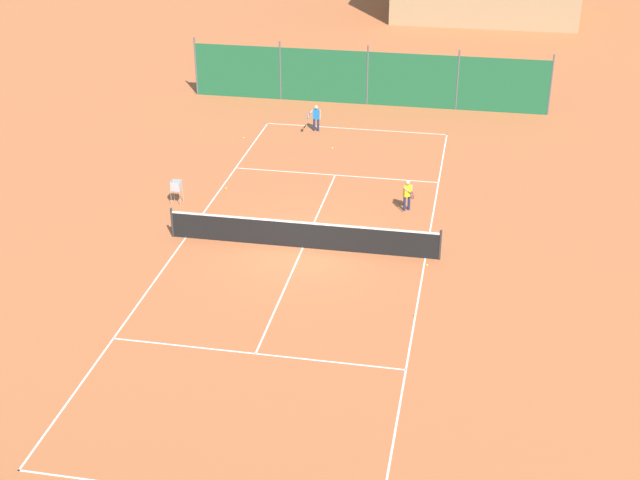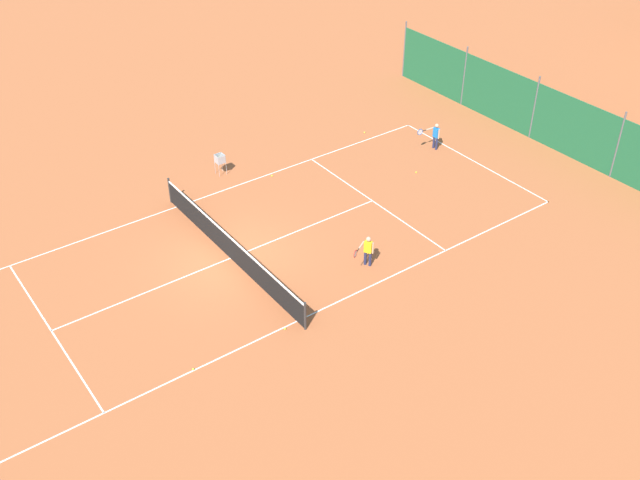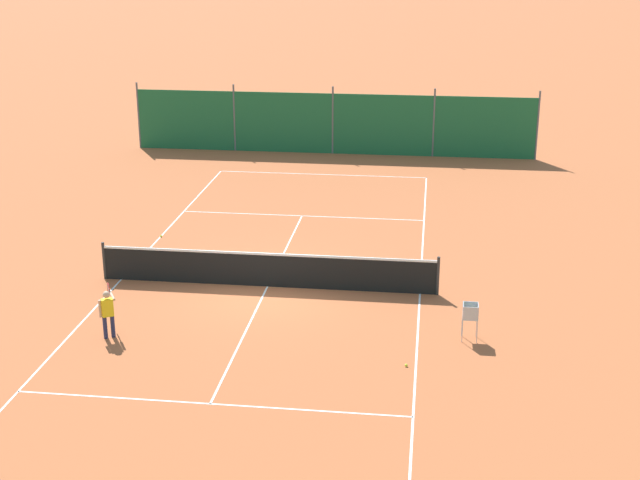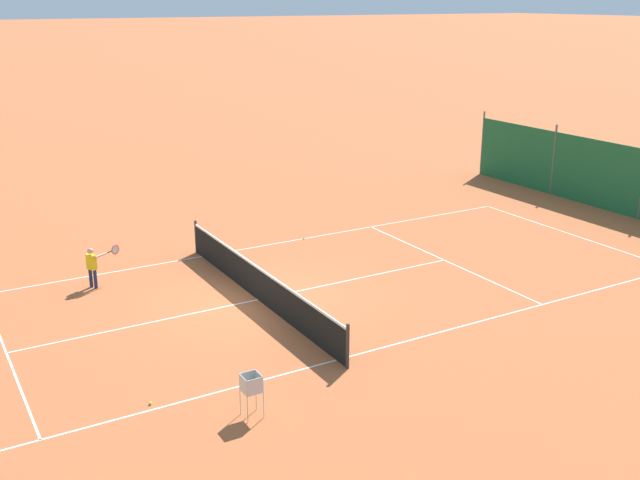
{
  "view_description": "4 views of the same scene",
  "coord_description": "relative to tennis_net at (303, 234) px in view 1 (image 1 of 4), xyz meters",
  "views": [
    {
      "loc": [
        5.45,
        -25.93,
        13.71
      ],
      "look_at": [
        0.76,
        -0.94,
        0.83
      ],
      "focal_mm": 50.0,
      "sensor_mm": 36.0,
      "label": 1
    },
    {
      "loc": [
        18.82,
        -9.81,
        15.61
      ],
      "look_at": [
        1.94,
        2.46,
        0.87
      ],
      "focal_mm": 42.0,
      "sensor_mm": 36.0,
      "label": 2
    },
    {
      "loc": [
        -4.23,
        21.97,
        9.04
      ],
      "look_at": [
        -1.25,
        -1.44,
        0.89
      ],
      "focal_mm": 50.0,
      "sensor_mm": 36.0,
      "label": 3
    },
    {
      "loc": [
        -17.06,
        7.92,
        7.77
      ],
      "look_at": [
        0.04,
        -1.95,
        1.37
      ],
      "focal_mm": 42.0,
      "sensor_mm": 36.0,
      "label": 4
    }
  ],
  "objects": [
    {
      "name": "tennis_net",
      "position": [
        0.0,
        0.0,
        0.0
      ],
      "size": [
        9.18,
        0.08,
        1.06
      ],
      "color": "#2D2D2D",
      "rests_on": "ground"
    },
    {
      "name": "tennis_ball_mid_court",
      "position": [
        -0.61,
        9.24,
        -0.47
      ],
      "size": [
        0.07,
        0.07,
        0.07
      ],
      "primitive_type": "sphere",
      "color": "#CCE033",
      "rests_on": "ground"
    },
    {
      "name": "player_far_baseline",
      "position": [
        3.13,
        3.58,
        0.19
      ],
      "size": [
        0.49,
        1.01,
        1.17
      ],
      "color": "#23284C",
      "rests_on": "ground"
    },
    {
      "name": "tennis_ball_far_corner",
      "position": [
        4.2,
        -0.52,
        -0.47
      ],
      "size": [
        0.07,
        0.07,
        0.07
      ],
      "primitive_type": "sphere",
      "color": "#CCE033",
      "rests_on": "ground"
    },
    {
      "name": "player_near_baseline",
      "position": [
        -1.72,
        11.27,
        0.2
      ],
      "size": [
        0.43,
        0.99,
        1.2
      ],
      "color": "#23284C",
      "rests_on": "ground"
    },
    {
      "name": "tennis_ball_by_net_right",
      "position": [
        -3.89,
        4.25,
        -0.47
      ],
      "size": [
        0.07,
        0.07,
        0.07
      ],
      "primitive_type": "sphere",
      "color": "#CCE033",
      "rests_on": "ground"
    },
    {
      "name": "ground_plane",
      "position": [
        0.0,
        0.0,
        -0.5
      ],
      "size": [
        600.0,
        600.0,
        0.0
      ],
      "primitive_type": "plane",
      "color": "#B25B33"
    },
    {
      "name": "windscreen_fence_far",
      "position": [
        -0.0,
        15.5,
        0.81
      ],
      "size": [
        17.28,
        0.08,
        2.9
      ],
      "color": "#1E6038",
      "rests_on": "ground"
    },
    {
      "name": "tennis_ball_alley_right",
      "position": [
        -4.67,
        9.76,
        -0.47
      ],
      "size": [
        0.07,
        0.07,
        0.07
      ],
      "primitive_type": "sphere",
      "color": "#CCE033",
      "rests_on": "ground"
    },
    {
      "name": "tennis_ball_near_corner",
      "position": [
        4.08,
        -3.65,
        -0.47
      ],
      "size": [
        0.07,
        0.07,
        0.07
      ],
      "primitive_type": "sphere",
      "color": "#CCE033",
      "rests_on": "ground"
    },
    {
      "name": "ball_hopper",
      "position": [
        -5.31,
        2.65,
        0.15
      ],
      "size": [
        0.36,
        0.36,
        0.89
      ],
      "color": "#B7B7BC",
      "rests_on": "ground"
    },
    {
      "name": "court_line_markings",
      "position": [
        0.0,
        0.0,
        -0.5
      ],
      "size": [
        8.25,
        23.85,
        0.01
      ],
      "color": "white",
      "rests_on": "ground"
    }
  ]
}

